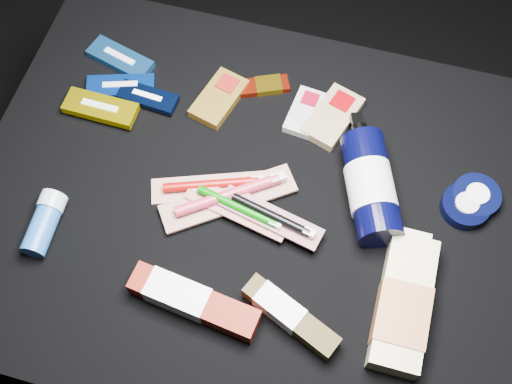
% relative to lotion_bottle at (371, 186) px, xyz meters
% --- Properties ---
extents(ground, '(3.00, 3.00, 0.00)m').
position_rel_lotion_bottle_xyz_m(ground, '(-0.20, -0.06, -0.44)').
color(ground, black).
rests_on(ground, ground).
extents(cloth_table, '(0.98, 0.78, 0.40)m').
position_rel_lotion_bottle_xyz_m(cloth_table, '(-0.20, -0.06, -0.24)').
color(cloth_table, black).
rests_on(cloth_table, ground).
extents(luna_bar_0, '(0.14, 0.08, 0.02)m').
position_rel_lotion_bottle_xyz_m(luna_bar_0, '(-0.53, 0.16, -0.03)').
color(luna_bar_0, '#1C5FA9').
rests_on(luna_bar_0, cloth_table).
extents(luna_bar_1, '(0.14, 0.09, 0.02)m').
position_rel_lotion_bottle_xyz_m(luna_bar_1, '(-0.50, 0.10, -0.03)').
color(luna_bar_1, '#0939A8').
rests_on(luna_bar_1, cloth_table).
extents(luna_bar_2, '(0.12, 0.05, 0.01)m').
position_rel_lotion_bottle_xyz_m(luna_bar_2, '(-0.44, 0.09, -0.03)').
color(luna_bar_2, black).
rests_on(luna_bar_2, cloth_table).
extents(luna_bar_3, '(0.14, 0.05, 0.02)m').
position_rel_lotion_bottle_xyz_m(luna_bar_3, '(-0.52, 0.04, -0.02)').
color(luna_bar_3, '#C0AA04').
rests_on(luna_bar_3, cloth_table).
extents(clif_bar_0, '(0.09, 0.13, 0.02)m').
position_rel_lotion_bottle_xyz_m(clif_bar_0, '(-0.31, 0.13, -0.03)').
color(clif_bar_0, brown).
rests_on(clif_bar_0, cloth_table).
extents(clif_bar_1, '(0.07, 0.11, 0.02)m').
position_rel_lotion_bottle_xyz_m(clif_bar_1, '(-0.15, 0.14, -0.03)').
color(clif_bar_1, '#A5A49E').
rests_on(clif_bar_1, cloth_table).
extents(clif_bar_2, '(0.10, 0.14, 0.02)m').
position_rel_lotion_bottle_xyz_m(clif_bar_2, '(-0.09, 0.15, -0.03)').
color(clif_bar_2, '#957955').
rests_on(clif_bar_2, cloth_table).
extents(power_bar, '(0.12, 0.08, 0.01)m').
position_rel_lotion_bottle_xyz_m(power_bar, '(-0.24, 0.18, -0.03)').
color(power_bar, maroon).
rests_on(power_bar, cloth_table).
extents(lotion_bottle, '(0.14, 0.25, 0.08)m').
position_rel_lotion_bottle_xyz_m(lotion_bottle, '(0.00, 0.00, 0.00)').
color(lotion_bottle, black).
rests_on(lotion_bottle, cloth_table).
extents(cream_tin_upper, '(0.08, 0.08, 0.03)m').
position_rel_lotion_bottle_xyz_m(cream_tin_upper, '(0.18, 0.04, -0.03)').
color(cream_tin_upper, black).
rests_on(cream_tin_upper, cloth_table).
extents(cream_tin_lower, '(0.08, 0.08, 0.03)m').
position_rel_lotion_bottle_xyz_m(cream_tin_lower, '(0.17, 0.02, -0.03)').
color(cream_tin_lower, black).
rests_on(cream_tin_lower, cloth_table).
extents(bodywash_bottle, '(0.08, 0.23, 0.05)m').
position_rel_lotion_bottle_xyz_m(bodywash_bottle, '(0.09, -0.19, -0.02)').
color(bodywash_bottle, beige).
rests_on(bodywash_bottle, cloth_table).
extents(deodorant_stick, '(0.05, 0.11, 0.05)m').
position_rel_lotion_bottle_xyz_m(deodorant_stick, '(-0.52, -0.20, -0.02)').
color(deodorant_stick, '#1F54A1').
rests_on(deodorant_stick, cloth_table).
extents(toothbrush_pack_0, '(0.22, 0.12, 0.02)m').
position_rel_lotion_bottle_xyz_m(toothbrush_pack_0, '(-0.27, -0.06, -0.03)').
color(toothbrush_pack_0, beige).
rests_on(toothbrush_pack_0, cloth_table).
extents(toothbrush_pack_1, '(0.23, 0.19, 0.03)m').
position_rel_lotion_bottle_xyz_m(toothbrush_pack_1, '(-0.23, -0.07, -0.02)').
color(toothbrush_pack_1, '#B5AFA8').
rests_on(toothbrush_pack_1, cloth_table).
extents(toothbrush_pack_2, '(0.19, 0.08, 0.02)m').
position_rel_lotion_bottle_xyz_m(toothbrush_pack_2, '(-0.21, -0.09, -0.02)').
color(toothbrush_pack_2, beige).
rests_on(toothbrush_pack_2, cloth_table).
extents(toothbrush_pack_3, '(0.19, 0.08, 0.02)m').
position_rel_lotion_bottle_xyz_m(toothbrush_pack_3, '(-0.15, -0.10, -0.01)').
color(toothbrush_pack_3, '#A39D98').
rests_on(toothbrush_pack_3, cloth_table).
extents(toothpaste_carton_red, '(0.22, 0.08, 0.04)m').
position_rel_lotion_bottle_xyz_m(toothpaste_carton_red, '(-0.24, -0.27, -0.02)').
color(toothpaste_carton_red, maroon).
rests_on(toothpaste_carton_red, cloth_table).
extents(toothpaste_carton_green, '(0.17, 0.10, 0.03)m').
position_rel_lotion_bottle_xyz_m(toothpaste_carton_green, '(-0.09, -0.25, -0.02)').
color(toothpaste_carton_green, '#32290B').
rests_on(toothpaste_carton_green, cloth_table).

